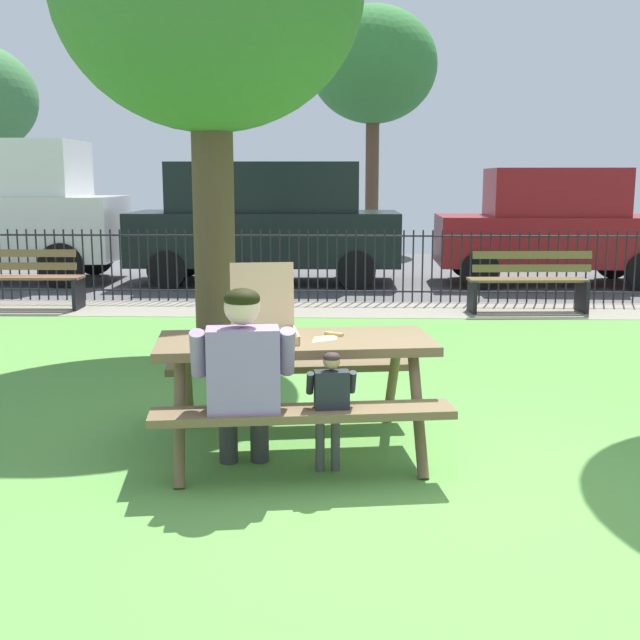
{
  "coord_description": "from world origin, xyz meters",
  "views": [
    {
      "loc": [
        -0.58,
        -4.36,
        1.81
      ],
      "look_at": [
        -0.8,
        1.56,
        0.75
      ],
      "focal_mm": 44.59,
      "sensor_mm": 36.0,
      "label": 1
    }
  ],
  "objects_px": {
    "adult_at_table": "(243,375)",
    "far_tree_midleft": "(373,66)",
    "pizza_slice_on_table": "(327,337)",
    "park_bench_left": "(23,280)",
    "parked_car_center": "(266,220)",
    "child_at_table": "(330,401)",
    "pizza_box_open": "(264,320)",
    "park_bench_center": "(528,282)",
    "parked_car_right": "(553,226)",
    "picnic_table_foreground": "(295,364)"
  },
  "relations": [
    {
      "from": "adult_at_table",
      "to": "far_tree_midleft",
      "type": "distance_m",
      "value": 16.44
    },
    {
      "from": "far_tree_midleft",
      "to": "pizza_slice_on_table",
      "type": "bearing_deg",
      "value": -92.62
    },
    {
      "from": "park_bench_left",
      "to": "far_tree_midleft",
      "type": "height_order",
      "value": "far_tree_midleft"
    },
    {
      "from": "parked_car_center",
      "to": "far_tree_midleft",
      "type": "relative_size",
      "value": 0.77
    },
    {
      "from": "pizza_slice_on_table",
      "to": "far_tree_midleft",
      "type": "distance_m",
      "value": 15.82
    },
    {
      "from": "adult_at_table",
      "to": "child_at_table",
      "type": "xyz_separation_m",
      "value": [
        0.52,
        0.04,
        -0.16
      ]
    },
    {
      "from": "pizza_box_open",
      "to": "adult_at_table",
      "type": "relative_size",
      "value": 0.44
    },
    {
      "from": "adult_at_table",
      "to": "park_bench_center",
      "type": "xyz_separation_m",
      "value": [
        3.07,
        6.27,
        -0.24
      ]
    },
    {
      "from": "child_at_table",
      "to": "park_bench_center",
      "type": "xyz_separation_m",
      "value": [
        2.55,
        6.23,
        -0.08
      ]
    },
    {
      "from": "child_at_table",
      "to": "park_bench_center",
      "type": "bearing_deg",
      "value": 67.75
    },
    {
      "from": "park_bench_left",
      "to": "parked_car_center",
      "type": "xyz_separation_m",
      "value": [
        3.09,
        3.01,
        0.68
      ]
    },
    {
      "from": "park_bench_center",
      "to": "adult_at_table",
      "type": "bearing_deg",
      "value": -116.06
    },
    {
      "from": "pizza_box_open",
      "to": "child_at_table",
      "type": "bearing_deg",
      "value": -49.92
    },
    {
      "from": "park_bench_left",
      "to": "park_bench_center",
      "type": "height_order",
      "value": "same"
    },
    {
      "from": "pizza_slice_on_table",
      "to": "park_bench_center",
      "type": "xyz_separation_m",
      "value": [
        2.58,
        5.69,
        -0.36
      ]
    },
    {
      "from": "pizza_box_open",
      "to": "parked_car_center",
      "type": "bearing_deg",
      "value": 95.88
    },
    {
      "from": "child_at_table",
      "to": "adult_at_table",
      "type": "bearing_deg",
      "value": -175.43
    },
    {
      "from": "park_bench_left",
      "to": "parked_car_right",
      "type": "distance_m",
      "value": 8.6
    },
    {
      "from": "pizza_slice_on_table",
      "to": "far_tree_midleft",
      "type": "height_order",
      "value": "far_tree_midleft"
    },
    {
      "from": "adult_at_table",
      "to": "parked_car_right",
      "type": "xyz_separation_m",
      "value": [
        4.11,
        9.28,
        0.35
      ]
    },
    {
      "from": "picnic_table_foreground",
      "to": "park_bench_center",
      "type": "height_order",
      "value": "park_bench_center"
    },
    {
      "from": "child_at_table",
      "to": "parked_car_center",
      "type": "xyz_separation_m",
      "value": [
        -1.35,
        9.24,
        0.6
      ]
    },
    {
      "from": "child_at_table",
      "to": "park_bench_center",
      "type": "distance_m",
      "value": 6.73
    },
    {
      "from": "child_at_table",
      "to": "parked_car_right",
      "type": "bearing_deg",
      "value": 68.74
    },
    {
      "from": "picnic_table_foreground",
      "to": "parked_car_center",
      "type": "relative_size",
      "value": 0.43
    },
    {
      "from": "picnic_table_foreground",
      "to": "park_bench_center",
      "type": "relative_size",
      "value": 1.23
    },
    {
      "from": "picnic_table_foreground",
      "to": "park_bench_center",
      "type": "distance_m",
      "value": 6.37
    },
    {
      "from": "pizza_box_open",
      "to": "parked_car_right",
      "type": "distance_m",
      "value": 9.59
    },
    {
      "from": "picnic_table_foreground",
      "to": "pizza_box_open",
      "type": "bearing_deg",
      "value": 169.65
    },
    {
      "from": "park_bench_center",
      "to": "park_bench_left",
      "type": "bearing_deg",
      "value": -180.0
    },
    {
      "from": "child_at_table",
      "to": "parked_car_right",
      "type": "relative_size",
      "value": 0.2
    },
    {
      "from": "parked_car_center",
      "to": "parked_car_right",
      "type": "distance_m",
      "value": 4.95
    },
    {
      "from": "picnic_table_foreground",
      "to": "adult_at_table",
      "type": "distance_m",
      "value": 0.61
    },
    {
      "from": "adult_at_table",
      "to": "child_at_table",
      "type": "relative_size",
      "value": 1.48
    },
    {
      "from": "pizza_slice_on_table",
      "to": "parked_car_right",
      "type": "height_order",
      "value": "parked_car_right"
    },
    {
      "from": "park_bench_left",
      "to": "pizza_slice_on_table",
      "type": "bearing_deg",
      "value": -52.22
    },
    {
      "from": "picnic_table_foreground",
      "to": "far_tree_midleft",
      "type": "height_order",
      "value": "far_tree_midleft"
    },
    {
      "from": "picnic_table_foreground",
      "to": "far_tree_midleft",
      "type": "bearing_deg",
      "value": 86.62
    },
    {
      "from": "pizza_slice_on_table",
      "to": "parked_car_right",
      "type": "xyz_separation_m",
      "value": [
        3.63,
        8.7,
        0.23
      ]
    },
    {
      "from": "pizza_box_open",
      "to": "adult_at_table",
      "type": "height_order",
      "value": "pizza_box_open"
    },
    {
      "from": "pizza_slice_on_table",
      "to": "park_bench_left",
      "type": "distance_m",
      "value": 7.2
    },
    {
      "from": "adult_at_table",
      "to": "picnic_table_foreground",
      "type": "bearing_deg",
      "value": 63.33
    },
    {
      "from": "park_bench_center",
      "to": "child_at_table",
      "type": "bearing_deg",
      "value": -112.25
    },
    {
      "from": "pizza_slice_on_table",
      "to": "far_tree_midleft",
      "type": "relative_size",
      "value": 0.05
    },
    {
      "from": "parked_car_right",
      "to": "pizza_box_open",
      "type": "bearing_deg",
      "value": -114.98
    },
    {
      "from": "pizza_slice_on_table",
      "to": "parked_car_center",
      "type": "height_order",
      "value": "parked_car_center"
    },
    {
      "from": "pizza_box_open",
      "to": "far_tree_midleft",
      "type": "xyz_separation_m",
      "value": [
        1.12,
        15.35,
        3.66
      ]
    },
    {
      "from": "parked_car_right",
      "to": "parked_car_center",
      "type": "bearing_deg",
      "value": 180.0
    },
    {
      "from": "pizza_slice_on_table",
      "to": "far_tree_midleft",
      "type": "bearing_deg",
      "value": 87.38
    },
    {
      "from": "far_tree_midleft",
      "to": "adult_at_table",
      "type": "bearing_deg",
      "value": -94.25
    }
  ]
}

